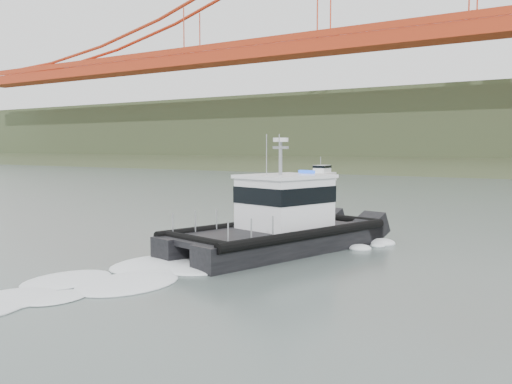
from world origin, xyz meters
The scene contains 3 objects.
ground centered at (0.00, 0.00, 0.00)m, with size 400.00×400.00×0.00m, color #4F5E5A.
patrol_boat centered at (3.65, 5.31, 1.28)m, with size 6.05×11.11×5.11m.
motorboat centered at (-18.57, 52.22, 0.84)m, with size 2.39×6.21×3.35m.
Camera 1 is at (16.56, -15.83, 4.53)m, focal length 40.00 mm.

